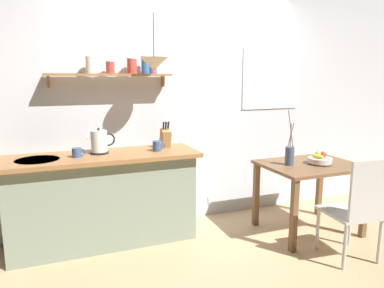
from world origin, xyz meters
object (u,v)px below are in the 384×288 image
at_px(dining_chair_near, 357,206).
at_px(coffee_mug_by_sink, 77,153).
at_px(coffee_mug_spare, 157,146).
at_px(fruit_bowl, 320,159).
at_px(knife_block, 165,138).
at_px(electric_kettle, 99,142).
at_px(pendant_lamp, 154,64).
at_px(dining_table, 310,175).
at_px(twig_vase, 290,155).

bearing_deg(dining_chair_near, coffee_mug_by_sink, 153.24).
bearing_deg(coffee_mug_spare, coffee_mug_by_sink, -179.78).
distance_m(dining_chair_near, fruit_bowl, 0.71).
bearing_deg(knife_block, coffee_mug_spare, -134.06).
relative_size(electric_kettle, coffee_mug_spare, 2.07).
bearing_deg(pendant_lamp, knife_block, 50.31).
relative_size(dining_chair_near, coffee_mug_spare, 7.39).
bearing_deg(knife_block, pendant_lamp, -129.69).
distance_m(coffee_mug_spare, pendant_lamp, 0.79).
bearing_deg(electric_kettle, knife_block, 3.23).
bearing_deg(dining_table, coffee_mug_by_sink, 168.90).
bearing_deg(fruit_bowl, coffee_mug_spare, 163.09).
bearing_deg(fruit_bowl, knife_block, 157.39).
height_order(dining_chair_near, electric_kettle, electric_kettle).
distance_m(dining_table, fruit_bowl, 0.19).
xyz_separation_m(fruit_bowl, pendant_lamp, (-1.64, 0.43, 0.96)).
distance_m(dining_table, pendant_lamp, 1.95).
distance_m(dining_chair_near, coffee_mug_spare, 1.91).
distance_m(knife_block, coffee_mug_spare, 0.19).
bearing_deg(dining_table, fruit_bowl, -23.64).
height_order(electric_kettle, coffee_mug_by_sink, electric_kettle).
bearing_deg(dining_table, knife_block, 157.46).
height_order(coffee_mug_spare, pendant_lamp, pendant_lamp).
xyz_separation_m(fruit_bowl, electric_kettle, (-2.15, 0.58, 0.22)).
height_order(dining_chair_near, fruit_bowl, dining_chair_near).
distance_m(dining_chair_near, coffee_mug_by_sink, 2.54).
xyz_separation_m(fruit_bowl, coffee_mug_spare, (-1.60, 0.49, 0.16)).
relative_size(dining_table, fruit_bowl, 4.01).
xyz_separation_m(dining_chair_near, coffee_mug_spare, (-1.48, 1.13, 0.44)).
bearing_deg(dining_chair_near, fruit_bowl, 78.95).
xyz_separation_m(fruit_bowl, twig_vase, (-0.32, 0.08, 0.05)).
xyz_separation_m(dining_chair_near, knife_block, (-1.35, 1.26, 0.49)).
xyz_separation_m(twig_vase, coffee_mug_spare, (-1.28, 0.41, 0.11)).
relative_size(dining_chair_near, fruit_bowl, 3.95).
distance_m(knife_block, pendant_lamp, 0.78).
height_order(knife_block, coffee_mug_spare, knife_block).
bearing_deg(knife_block, coffee_mug_by_sink, -171.56).
relative_size(dining_chair_near, pendant_lamp, 1.82).
height_order(fruit_bowl, coffee_mug_by_sink, coffee_mug_by_sink).
xyz_separation_m(coffee_mug_spare, pendant_lamp, (-0.03, -0.06, 0.79)).
relative_size(twig_vase, knife_block, 2.04).
bearing_deg(electric_kettle, pendant_lamp, -16.53).
bearing_deg(fruit_bowl, dining_chair_near, -101.05).
xyz_separation_m(coffee_mug_by_sink, coffee_mug_spare, (0.76, 0.00, 0.01)).
bearing_deg(coffee_mug_by_sink, knife_block, 8.44).
xyz_separation_m(fruit_bowl, knife_block, (-1.48, 0.62, 0.22)).
height_order(fruit_bowl, knife_block, knife_block).
bearing_deg(pendant_lamp, dining_table, -14.04).
bearing_deg(twig_vase, electric_kettle, 164.60).
relative_size(electric_kettle, coffee_mug_by_sink, 2.16).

